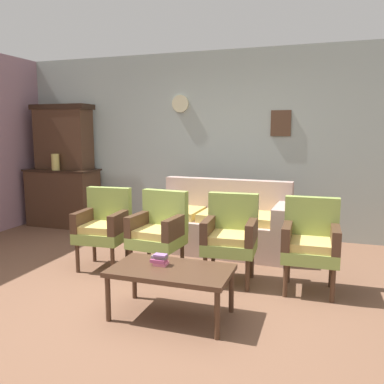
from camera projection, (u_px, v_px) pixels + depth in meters
name	position (u px, v px, depth m)	size (l,w,h in m)	color
ground_plane	(147.00, 299.00, 3.67)	(7.68, 7.68, 0.00)	brown
wall_back_with_decor	(219.00, 144.00, 5.93)	(6.40, 0.09, 2.70)	#939E99
side_cabinet	(63.00, 197.00, 6.50)	(1.16, 0.55, 0.93)	#472D1E
cabinet_upper_hutch	(63.00, 137.00, 6.42)	(0.99, 0.38, 1.03)	#472D1E
vase_on_cabinet	(55.00, 162.00, 6.24)	(0.12, 0.12, 0.26)	tan
floral_couch	(221.00, 225.00, 5.17)	(1.77, 0.87, 0.90)	tan
armchair_row_middle	(104.00, 224.00, 4.48)	(0.55, 0.53, 0.90)	#849947
armchair_by_doorway	(159.00, 229.00, 4.27)	(0.56, 0.53, 0.90)	#849947
armchair_near_couch_end	(231.00, 234.00, 4.06)	(0.55, 0.52, 0.90)	#849947
armchair_near_cabinet	(311.00, 240.00, 3.82)	(0.53, 0.50, 0.90)	#849947
coffee_table	(171.00, 273.00, 3.28)	(1.00, 0.56, 0.42)	#472D1E
book_stack_on_table	(160.00, 260.00, 3.35)	(0.14, 0.10, 0.10)	pink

